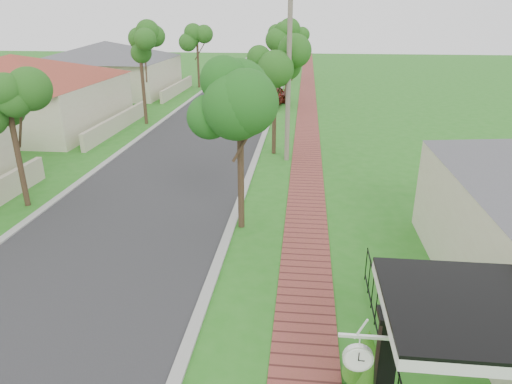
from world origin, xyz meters
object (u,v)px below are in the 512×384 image
at_px(parked_car_red, 272,97).
at_px(station_clock, 358,356).
at_px(near_tree, 240,102).
at_px(utility_pole, 289,66).
at_px(parked_car_white, 256,96).
at_px(porch_post, 383,381).

bearing_deg(parked_car_red, station_clock, -73.03).
bearing_deg(parked_car_red, near_tree, -78.23).
bearing_deg(parked_car_red, utility_pole, -72.51).
height_order(near_tree, utility_pole, utility_pole).
relative_size(parked_car_red, utility_pole, 0.47).
bearing_deg(parked_car_white, utility_pole, -88.14).
distance_m(porch_post, parked_car_white, 31.26).
bearing_deg(parked_car_white, parked_car_red, -32.19).
distance_m(parked_car_red, station_clock, 30.86).
distance_m(parked_car_white, utility_pole, 15.69).
height_order(porch_post, station_clock, porch_post).
bearing_deg(parked_car_red, parked_car_white, 168.26).
bearing_deg(porch_post, utility_pole, 98.30).
distance_m(porch_post, utility_pole, 16.48).
height_order(porch_post, near_tree, near_tree).
distance_m(porch_post, near_tree, 9.32).
xyz_separation_m(near_tree, utility_pole, (1.22, 7.93, 0.28)).
distance_m(parked_car_red, utility_pole, 14.92).
bearing_deg(station_clock, parked_car_white, 99.09).
height_order(parked_car_white, near_tree, near_tree).
relative_size(porch_post, parked_car_white, 0.66).
xyz_separation_m(parked_car_white, near_tree, (1.96, -22.77, 3.70)).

